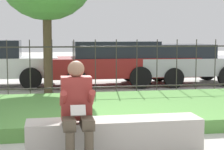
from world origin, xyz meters
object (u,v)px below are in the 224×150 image
(stone_bench, at_px, (115,138))
(person_seated_reader, at_px, (77,108))
(car_parked_right, at_px, (175,62))
(car_parked_center, at_px, (119,62))

(stone_bench, distance_m, person_seated_reader, 0.77)
(person_seated_reader, relative_size, car_parked_right, 0.28)
(person_seated_reader, xyz_separation_m, car_parked_center, (1.90, 6.92, 0.04))
(stone_bench, relative_size, car_parked_center, 0.50)
(stone_bench, relative_size, car_parked_right, 0.52)
(person_seated_reader, height_order, car_parked_center, car_parked_center)
(stone_bench, bearing_deg, person_seated_reader, -152.55)
(stone_bench, bearing_deg, car_parked_center, 78.30)
(car_parked_right, xyz_separation_m, car_parked_center, (-1.84, 0.00, 0.03))
(stone_bench, distance_m, car_parked_center, 6.81)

